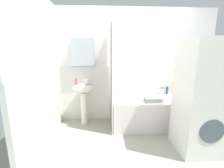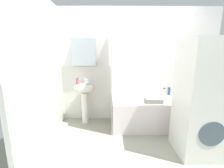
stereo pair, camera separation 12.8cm
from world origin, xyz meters
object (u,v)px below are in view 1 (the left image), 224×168
washer_dryer_stack (202,98)px  body_wash_bottle (167,91)px  soap_dispenser (76,81)px  toothbrush_cup (87,82)px  lotion_bottle (162,91)px  conditioner_bottle (173,90)px  towel_folded (153,100)px  bathtub (148,112)px  sink (83,95)px

washer_dryer_stack → body_wash_bottle: bearing=91.1°
soap_dispenser → toothbrush_cup: bearing=-0.6°
body_wash_bottle → lotion_bottle: body_wash_bottle is taller
washer_dryer_stack → conditioner_bottle: bearing=84.6°
soap_dispenser → conditioner_bottle: bearing=3.8°
toothbrush_cup → body_wash_bottle: bearing=5.5°
toothbrush_cup → lotion_bottle: size_ratio=0.59×
towel_folded → lotion_bottle: bearing=53.6°
soap_dispenser → bathtub: bearing=-5.7°
toothbrush_cup → conditioner_bottle: size_ratio=0.45×
sink → washer_dryer_stack: washer_dryer_stack is taller
bathtub → washer_dryer_stack: size_ratio=0.87×
sink → bathtub: bearing=-7.5°
sink → bathtub: sink is taller
body_wash_bottle → towel_folded: size_ratio=0.56×
sink → body_wash_bottle: size_ratio=5.01×
soap_dispenser → lotion_bottle: bearing=5.1°
soap_dispenser → body_wash_bottle: (1.96, 0.17, -0.27)m
lotion_bottle → bathtub: bearing=-142.0°
conditioner_bottle → body_wash_bottle: 0.13m
bathtub → soap_dispenser: bearing=174.3°
lotion_bottle → towel_folded: lotion_bottle is taller
sink → towel_folded: size_ratio=2.79×
lotion_bottle → washer_dryer_stack: (0.13, -1.13, 0.19)m
sink → conditioner_bottle: bearing=3.2°
body_wash_bottle → washer_dryer_stack: size_ratio=0.10×
toothbrush_cup → conditioner_bottle: toothbrush_cup is taller
conditioner_bottle → towel_folded: size_ratio=0.67×
sink → toothbrush_cup: size_ratio=9.18×
toothbrush_cup → lotion_bottle: toothbrush_cup is taller
toothbrush_cup → towel_folded: size_ratio=0.30×
sink → washer_dryer_stack: bearing=-28.3°
toothbrush_cup → sink: bearing=158.0°
toothbrush_cup → conditioner_bottle: bearing=4.3°
soap_dispenser → towel_folded: (1.48, -0.34, -0.31)m
towel_folded → soap_dispenser: bearing=167.2°
sink → lotion_bottle: (1.72, 0.13, 0.01)m
sink → washer_dryer_stack: (1.85, -1.00, 0.20)m
soap_dispenser → lotion_bottle: 1.87m
bathtub → toothbrush_cup: bearing=173.5°
towel_folded → washer_dryer_stack: washer_dryer_stack is taller
conditioner_bottle → washer_dryer_stack: washer_dryer_stack is taller
towel_folded → washer_dryer_stack: size_ratio=0.18×
conditioner_bottle → towel_folded: conditioner_bottle is taller
lotion_bottle → body_wash_bottle: bearing=0.9°
body_wash_bottle → towel_folded: body_wash_bottle is taller
soap_dispenser → bathtub: size_ratio=0.09×
washer_dryer_stack → toothbrush_cup: bearing=151.4°
toothbrush_cup → lotion_bottle: (1.63, 0.17, -0.27)m
conditioner_bottle → body_wash_bottle: (-0.13, 0.03, -0.02)m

